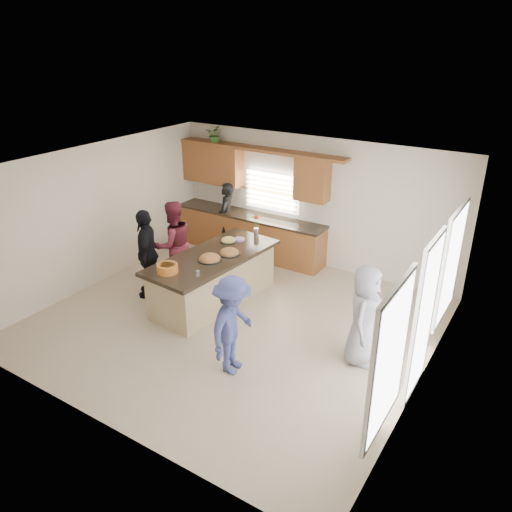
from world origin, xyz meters
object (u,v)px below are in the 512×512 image
Objects in this scene: woman_left_mid at (173,245)px; woman_left_front at (147,253)px; woman_left_back at (227,217)px; woman_right_front at (364,316)px; island at (214,279)px; salad_bowl at (168,268)px; woman_right_back at (233,325)px.

woman_left_front is (-0.18, -0.55, -0.02)m from woman_left_mid.
woman_left_front reaches higher than woman_left_back.
woman_left_front is 1.08× the size of woman_right_front.
woman_right_front is at bearing -0.89° from island.
salad_bowl is 1.86m from woman_right_back.
woman_left_back reaches higher than woman_right_back.
island is 1.14m from woman_left_mid.
woman_right_front is at bearing 55.97° from woman_left_front.
island is 2.51m from woman_left_back.
island is 7.79× the size of salad_bowl.
woman_left_mid reaches higher than salad_bowl.
island is 1.37m from woman_left_front.
woman_left_back is at bearing -151.70° from woman_left_mid.
woman_right_front is at bearing 107.64° from woman_left_mid.
woman_right_back reaches higher than salad_bowl.
island is at bearing 10.94° from woman_left_back.
salad_bowl is at bearing 25.90° from woman_left_front.
woman_left_front reaches higher than island.
salad_bowl is at bearing -97.84° from island.
island is 1.57× the size of woman_left_mid.
salad_bowl is 0.22× the size of woman_left_back.
woman_right_back is (2.58, -1.67, -0.11)m from woman_left_mid.
salad_bowl is 0.22× the size of woman_right_front.
woman_right_front is (1.55, 1.26, 0.03)m from woman_right_back.
woman_left_mid is at bearing 77.38° from woman_right_front.
woman_left_mid reaches higher than woman_right_back.
island is 3.11m from woman_right_front.
woman_left_back is 4.96m from woman_right_front.
woman_left_back is 2.06m from woman_left_mid.
island is at bearing 107.52° from woman_left_mid.
woman_left_front is at bearing 5.27° from woman_left_mid.
woman_left_front is at bearing 61.64° from woman_right_back.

